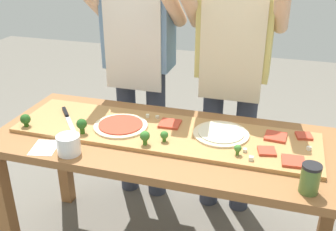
{
  "coord_description": "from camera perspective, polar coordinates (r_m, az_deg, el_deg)",
  "views": [
    {
      "loc": [
        0.47,
        -1.62,
        1.66
      ],
      "look_at": [
        -0.04,
        0.08,
        0.82
      ],
      "focal_mm": 42.64,
      "sensor_mm": 36.0,
      "label": 1
    }
  ],
  "objects": [
    {
      "name": "prep_table",
      "position": [
        1.97,
        0.51,
        -5.93
      ],
      "size": [
        1.73,
        0.69,
        0.74
      ],
      "color": "brown",
      "rests_on": "ground"
    },
    {
      "name": "cutting_board",
      "position": [
        1.95,
        -0.61,
        -2.49
      ],
      "size": [
        1.48,
        0.39,
        0.02
      ],
      "primitive_type": "cube",
      "color": "#B27F47",
      "rests_on": "prep_table"
    },
    {
      "name": "chefs_knife",
      "position": [
        2.14,
        -14.19,
        -0.17
      ],
      "size": [
        0.22,
        0.26,
        0.02
      ],
      "color": "#B7BABF",
      "rests_on": "cutting_board"
    },
    {
      "name": "pizza_whole_cheese_artichoke",
      "position": [
        1.92,
        7.59,
        -2.56
      ],
      "size": [
        0.27,
        0.27,
        0.02
      ],
      "color": "beige",
      "rests_on": "cutting_board"
    },
    {
      "name": "pizza_whole_tomato_red",
      "position": [
        2.0,
        -6.77,
        -1.43
      ],
      "size": [
        0.27,
        0.27,
        0.02
      ],
      "color": "beige",
      "rests_on": "cutting_board"
    },
    {
      "name": "pizza_slice_far_left",
      "position": [
        1.95,
        15.13,
        -2.91
      ],
      "size": [
        0.11,
        0.11,
        0.01
      ],
      "primitive_type": "cube",
      "rotation": [
        0.0,
        0.0,
        -0.08
      ],
      "color": "#BC3D28",
      "rests_on": "cutting_board"
    },
    {
      "name": "pizza_slice_near_right",
      "position": [
        2.0,
        0.27,
        -1.18
      ],
      "size": [
        0.11,
        0.11,
        0.01
      ],
      "primitive_type": "cube",
      "rotation": [
        0.0,
        0.0,
        0.04
      ],
      "color": "#BC3D28",
      "rests_on": "cutting_board"
    },
    {
      "name": "pizza_slice_far_right",
      "position": [
        1.82,
        13.93,
        -4.96
      ],
      "size": [
        0.09,
        0.09,
        0.01
      ],
      "primitive_type": "cube",
      "rotation": [
        0.0,
        0.0,
        0.22
      ],
      "color": "#BC3D28",
      "rests_on": "cutting_board"
    },
    {
      "name": "pizza_slice_near_left",
      "position": [
        1.77,
        17.46,
        -6.27
      ],
      "size": [
        0.1,
        0.1,
        0.01
      ],
      "primitive_type": "cube",
      "rotation": [
        0.0,
        0.0,
        0.07
      ],
      "color": "#BC3D28",
      "rests_on": "cutting_board"
    },
    {
      "name": "pizza_slice_center",
      "position": [
        1.99,
        18.85,
        -2.77
      ],
      "size": [
        0.08,
        0.08,
        0.01
      ],
      "primitive_type": "cube",
      "rotation": [
        0.0,
        0.0,
        0.21
      ],
      "color": "#BC3D28",
      "rests_on": "cutting_board"
    },
    {
      "name": "broccoli_floret_back_left",
      "position": [
        1.84,
        -0.54,
        -2.86
      ],
      "size": [
        0.04,
        0.04,
        0.05
      ],
      "color": "#3F7220",
      "rests_on": "cutting_board"
    },
    {
      "name": "broccoli_floret_front_left",
      "position": [
        1.76,
        9.94,
        -4.71
      ],
      "size": [
        0.03,
        0.03,
        0.05
      ],
      "color": "#487A23",
      "rests_on": "cutting_board"
    },
    {
      "name": "broccoli_floret_center_left",
      "position": [
        2.1,
        -19.71,
        -0.54
      ],
      "size": [
        0.05,
        0.05,
        0.06
      ],
      "color": "#2C5915",
      "rests_on": "cutting_board"
    },
    {
      "name": "broccoli_floret_center_right",
      "position": [
        1.95,
        -12.23,
        -1.28
      ],
      "size": [
        0.05,
        0.05,
        0.08
      ],
      "color": "#2C5915",
      "rests_on": "cutting_board"
    },
    {
      "name": "broccoli_floret_back_mid",
      "position": [
        1.81,
        -3.32,
        -3.01
      ],
      "size": [
        0.05,
        0.05,
        0.07
      ],
      "color": "#3F7220",
      "rests_on": "cutting_board"
    },
    {
      "name": "cheese_crumble_a",
      "position": [
        1.89,
        19.5,
        -4.45
      ],
      "size": [
        0.02,
        0.02,
        0.02
      ],
      "primitive_type": "cube",
      "rotation": [
        0.0,
        0.0,
        0.71
      ],
      "color": "white",
      "rests_on": "cutting_board"
    },
    {
      "name": "cheese_crumble_b",
      "position": [
        1.88,
        -3.14,
        -2.88
      ],
      "size": [
        0.03,
        0.03,
        0.02
      ],
      "primitive_type": "cube",
      "rotation": [
        0.0,
        0.0,
        0.59
      ],
      "color": "silver",
      "rests_on": "cutting_board"
    },
    {
      "name": "cheese_crumble_c",
      "position": [
        2.07,
        -1.53,
        -0.22
      ],
      "size": [
        0.02,
        0.02,
        0.01
      ],
      "primitive_type": "cube",
      "rotation": [
        0.0,
        0.0,
        0.9
      ],
      "color": "silver",
      "rests_on": "cutting_board"
    },
    {
      "name": "cheese_crumble_d",
      "position": [
        2.08,
        -2.93,
        -0.04
      ],
      "size": [
        0.02,
        0.02,
        0.02
      ],
      "primitive_type": "cube",
      "rotation": [
        0.0,
        0.0,
        0.21
      ],
      "color": "silver",
      "rests_on": "cutting_board"
    },
    {
      "name": "cheese_crumble_e",
      "position": [
        1.8,
        10.95,
        -4.9
      ],
      "size": [
        0.02,
        0.02,
        0.02
      ],
      "primitive_type": "cube",
      "rotation": [
        0.0,
        0.0,
        0.05
      ],
      "color": "white",
      "rests_on": "cutting_board"
    },
    {
      "name": "cheese_crumble_f",
      "position": [
        1.74,
        11.79,
        -6.04
      ],
      "size": [
        0.02,
        0.02,
        0.02
      ],
      "primitive_type": "cube",
      "rotation": [
        0.0,
        0.0,
        1.51
      ],
      "color": "silver",
      "rests_on": "cutting_board"
    },
    {
      "name": "flour_cup",
      "position": [
        1.83,
        -14.0,
        -4.21
      ],
      "size": [
        0.11,
        0.11,
        0.09
      ],
      "color": "white",
      "rests_on": "prep_table"
    },
    {
      "name": "sauce_jar",
      "position": [
        1.61,
        19.65,
        -8.49
      ],
      "size": [
        0.07,
        0.07,
        0.12
      ],
      "color": "#517033",
      "rests_on": "prep_table"
    },
    {
      "name": "recipe_note",
      "position": [
        1.92,
        -17.22,
        -4.41
      ],
      "size": [
        0.14,
        0.17,
        0.0
      ],
      "primitive_type": "cube",
      "rotation": [
        0.0,
        0.0,
        0.23
      ],
      "color": "white",
      "rests_on": "prep_table"
    },
    {
      "name": "cook_left",
      "position": [
        2.4,
        -4.21,
        9.2
      ],
      "size": [
        0.54,
        0.39,
        1.67
      ],
      "color": "#333847",
      "rests_on": "ground"
    },
    {
      "name": "cook_right",
      "position": [
        2.27,
        9.32,
        7.98
      ],
      "size": [
        0.54,
        0.39,
        1.67
      ],
      "color": "#333847",
      "rests_on": "ground"
    }
  ]
}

